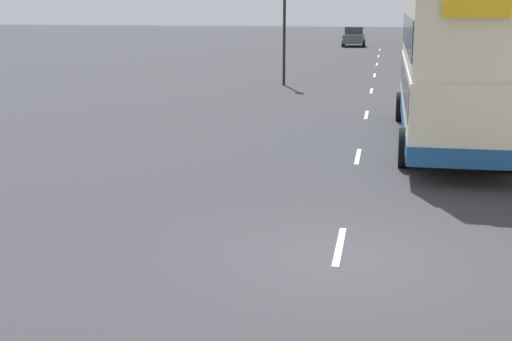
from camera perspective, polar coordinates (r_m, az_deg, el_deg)
The scene contains 13 objects.
ground_plane at distance 11.85m, azimuth 6.51°, elevation -6.99°, with size 220.00×220.00×0.00m, color #38383D.
pavement at distance 50.10m, azimuth 17.19°, elevation 8.17°, with size 5.00×93.00×0.14m.
lane_mark_0 at distance 12.40m, azimuth 6.70°, elevation -6.03°, with size 0.12×2.00×0.01m.
lane_mark_1 at distance 19.52m, azimuth 8.16°, elevation 1.12°, with size 0.12×2.00×0.01m.
lane_mark_2 at distance 26.79m, azimuth 8.83°, elevation 4.42°, with size 0.12×2.00×0.01m.
lane_mark_3 at distance 34.12m, azimuth 9.22°, elevation 6.31°, with size 0.12×2.00×0.01m.
lane_mark_4 at distance 41.47m, azimuth 9.47°, elevation 7.53°, with size 0.12×2.00×0.01m.
lane_mark_5 at distance 48.83m, azimuth 9.64°, elevation 8.38°, with size 0.12×2.00×0.01m.
lane_mark_6 at distance 56.20m, azimuth 9.77°, elevation 9.01°, with size 0.12×2.00×0.01m.
lane_mark_7 at distance 63.58m, azimuth 9.88°, elevation 9.49°, with size 0.12×2.00×0.01m.
double_decker_bus_near at distance 21.73m, azimuth 15.24°, elevation 8.11°, with size 2.85×11.40×4.30m.
car_0 at distance 68.25m, azimuth 7.83°, elevation 10.56°, with size 2.06×3.84×1.79m.
traffic_light_far_kerb at distance 35.85m, azimuth 2.29°, elevation 12.64°, with size 0.30×0.32×5.47m.
Camera 1 is at (0.68, -11.10, 4.11)m, focal length 50.00 mm.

